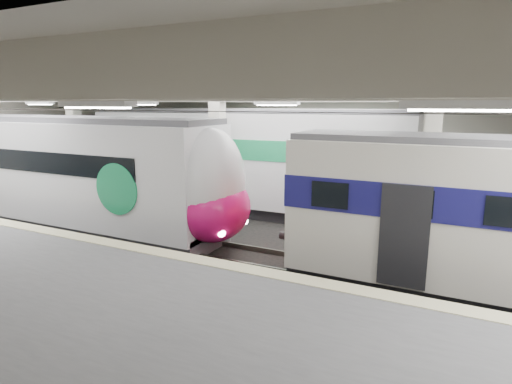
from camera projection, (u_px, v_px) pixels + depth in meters
The scene contains 3 objects.
station_hall at pixel (221, 167), 11.70m from camera, with size 36.00×24.00×5.75m.
modern_emu at pixel (99, 177), 16.26m from camera, with size 13.78×2.85×4.45m.
far_train at pixel (245, 159), 19.55m from camera, with size 14.95×3.53×4.71m.
Camera 1 is at (6.00, -11.71, 4.98)m, focal length 30.00 mm.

